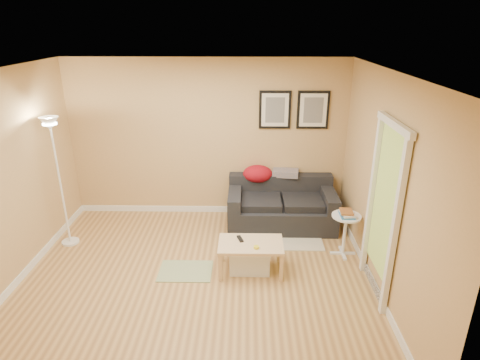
{
  "coord_description": "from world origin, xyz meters",
  "views": [
    {
      "loc": [
        0.65,
        -4.33,
        3.1
      ],
      "look_at": [
        0.55,
        0.85,
        1.05
      ],
      "focal_mm": 30.08,
      "sensor_mm": 36.0,
      "label": 1
    }
  ],
  "objects": [
    {
      "name": "wall_right",
      "position": [
        2.25,
        0.0,
        1.3
      ],
      "size": [
        0.0,
        4.0,
        4.0
      ],
      "primitive_type": "plane",
      "rotation": [
        1.57,
        0.0,
        -1.57
      ],
      "color": "tan",
      "rests_on": "ground"
    },
    {
      "name": "coffee_table",
      "position": [
        0.7,
        0.22,
        0.21
      ],
      "size": [
        0.87,
        0.57,
        0.42
      ],
      "primitive_type": null,
      "rotation": [
        0.0,
        0.0,
        0.07
      ],
      "color": "#E3B98A",
      "rests_on": "ground"
    },
    {
      "name": "red_throw",
      "position": [
        0.82,
        1.84,
        0.77
      ],
      "size": [
        0.48,
        0.36,
        0.28
      ],
      "primitive_type": null,
      "color": "maroon",
      "rests_on": "sofa"
    },
    {
      "name": "book_stack",
      "position": [
        2.02,
        0.64,
        0.65
      ],
      "size": [
        0.26,
        0.29,
        0.08
      ],
      "primitive_type": null,
      "rotation": [
        0.0,
        0.0,
        -0.34
      ],
      "color": "teal",
      "rests_on": "side_table"
    },
    {
      "name": "baseboard_left",
      "position": [
        -2.24,
        0.0,
        0.05
      ],
      "size": [
        0.02,
        4.0,
        0.1
      ],
      "primitive_type": "cube",
      "color": "white",
      "rests_on": "ground"
    },
    {
      "name": "floor",
      "position": [
        0.0,
        0.0,
        0.0
      ],
      "size": [
        4.5,
        4.5,
        0.0
      ],
      "primitive_type": "plane",
      "color": "tan",
      "rests_on": "ground"
    },
    {
      "name": "remote_control",
      "position": [
        0.56,
        0.31,
        0.43
      ],
      "size": [
        0.1,
        0.17,
        0.02
      ],
      "primitive_type": "cube",
      "rotation": [
        0.0,
        0.0,
        0.32
      ],
      "color": "black",
      "rests_on": "coffee_table"
    },
    {
      "name": "green_runner",
      "position": [
        -0.16,
        0.18,
        0.01
      ],
      "size": [
        0.7,
        0.5,
        0.01
      ],
      "primitive_type": "cube",
      "color": "#668C4C",
      "rests_on": "ground"
    },
    {
      "name": "wall_front",
      "position": [
        0.0,
        -2.0,
        1.3
      ],
      "size": [
        4.5,
        0.0,
        4.5
      ],
      "primitive_type": "plane",
      "rotation": [
        -1.57,
        0.0,
        0.0
      ],
      "color": "tan",
      "rests_on": "ground"
    },
    {
      "name": "ceiling",
      "position": [
        0.0,
        0.0,
        2.6
      ],
      "size": [
        4.5,
        4.5,
        0.0
      ],
      "primitive_type": "plane",
      "rotation": [
        3.14,
        0.0,
        0.0
      ],
      "color": "white",
      "rests_on": "wall_back"
    },
    {
      "name": "framed_print_left",
      "position": [
        1.08,
        1.98,
        1.8
      ],
      "size": [
        0.5,
        0.04,
        0.6
      ],
      "primitive_type": null,
      "color": "black",
      "rests_on": "wall_back"
    },
    {
      "name": "baseboard_back",
      "position": [
        0.0,
        1.99,
        0.05
      ],
      "size": [
        4.5,
        0.02,
        0.1
      ],
      "primitive_type": "cube",
      "color": "white",
      "rests_on": "ground"
    },
    {
      "name": "baseboard_right",
      "position": [
        2.24,
        0.0,
        0.05
      ],
      "size": [
        0.02,
        4.0,
        0.1
      ],
      "primitive_type": "cube",
      "color": "white",
      "rests_on": "ground"
    },
    {
      "name": "side_table",
      "position": [
        2.02,
        0.65,
        0.31
      ],
      "size": [
        0.4,
        0.4,
        0.62
      ],
      "primitive_type": null,
      "color": "white",
      "rests_on": "ground"
    },
    {
      "name": "storage_bin",
      "position": [
        0.69,
        0.25,
        0.17
      ],
      "size": [
        0.54,
        0.4,
        0.33
      ],
      "primitive_type": null,
      "color": "white",
      "rests_on": "ground"
    },
    {
      "name": "tape_roll",
      "position": [
        0.77,
        0.09,
        0.44
      ],
      "size": [
        0.07,
        0.07,
        0.03
      ],
      "primitive_type": "cylinder",
      "color": "yellow",
      "rests_on": "coffee_table"
    },
    {
      "name": "area_rug",
      "position": [
        1.17,
        1.14,
        0.01
      ],
      "size": [
        1.25,
        0.85,
        0.01
      ],
      "primitive_type": "cube",
      "color": "beige",
      "rests_on": "ground"
    },
    {
      "name": "wall_back",
      "position": [
        0.0,
        2.0,
        1.3
      ],
      "size": [
        4.5,
        0.0,
        4.5
      ],
      "primitive_type": "plane",
      "rotation": [
        1.57,
        0.0,
        0.0
      ],
      "color": "tan",
      "rests_on": "ground"
    },
    {
      "name": "sofa",
      "position": [
        1.2,
        1.53,
        0.38
      ],
      "size": [
        1.7,
        0.9,
        0.75
      ],
      "primitive_type": null,
      "color": "black",
      "rests_on": "ground"
    },
    {
      "name": "floor_lamp",
      "position": [
        -2.0,
        0.9,
        0.91
      ],
      "size": [
        0.25,
        0.25,
        1.93
      ],
      "primitive_type": null,
      "color": "white",
      "rests_on": "ground"
    },
    {
      "name": "framed_print_right",
      "position": [
        1.68,
        1.98,
        1.8
      ],
      "size": [
        0.5,
        0.04,
        0.6
      ],
      "primitive_type": null,
      "color": "black",
      "rests_on": "wall_back"
    },
    {
      "name": "plaid_throw",
      "position": [
        1.28,
        1.87,
        0.78
      ],
      "size": [
        0.45,
        0.32,
        0.1
      ],
      "primitive_type": null,
      "rotation": [
        0.0,
        0.0,
        -0.14
      ],
      "color": "#A17B5E",
      "rests_on": "sofa"
    },
    {
      "name": "wall_left",
      "position": [
        -2.25,
        0.0,
        1.3
      ],
      "size": [
        0.0,
        4.0,
        4.0
      ],
      "primitive_type": "plane",
      "rotation": [
        1.57,
        0.0,
        1.57
      ],
      "color": "tan",
      "rests_on": "ground"
    },
    {
      "name": "doorway",
      "position": [
        2.2,
        -0.15,
        1.02
      ],
      "size": [
        0.12,
        1.01,
        2.13
      ],
      "primitive_type": null,
      "color": "white",
      "rests_on": "ground"
    }
  ]
}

